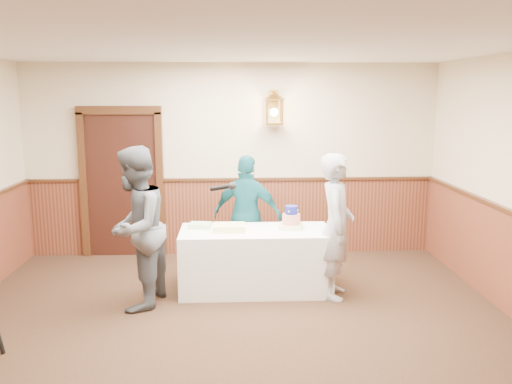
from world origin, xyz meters
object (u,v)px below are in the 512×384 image
tiered_cake (291,220)px  sheet_cake_green (200,226)px  assistant_p (248,215)px  sheet_cake_yellow (229,227)px  baker (336,226)px  display_table (255,260)px  interviewer (136,228)px

tiered_cake → sheet_cake_green: 1.11m
assistant_p → sheet_cake_yellow: bearing=89.6°
sheet_cake_green → assistant_p: size_ratio=0.16×
baker → assistant_p: baker is taller
display_table → interviewer: 1.51m
tiered_cake → baker: size_ratio=0.19×
tiered_cake → assistant_p: 0.77m
display_table → assistant_p: assistant_p is taller
sheet_cake_yellow → sheet_cake_green: (-0.35, 0.15, -0.01)m
tiered_cake → interviewer: bearing=-163.8°
display_table → sheet_cake_yellow: size_ratio=4.80×
sheet_cake_yellow → sheet_cake_green: sheet_cake_yellow is taller
sheet_cake_yellow → assistant_p: size_ratio=0.24×
tiered_cake → assistant_p: bearing=132.0°
display_table → sheet_cake_green: size_ratio=7.01×
sheet_cake_green → baker: (1.59, -0.38, 0.07)m
interviewer → tiered_cake: bearing=118.2°
sheet_cake_yellow → interviewer: bearing=-156.7°
display_table → tiered_cake: size_ratio=5.57×
sheet_cake_yellow → interviewer: 1.12m
display_table → baker: 1.07m
sheet_cake_yellow → interviewer: size_ratio=0.21×
sheet_cake_green → display_table: bearing=-11.2°
tiered_cake → sheet_cake_yellow: 0.76m
baker → display_table: bearing=85.7°
tiered_cake → baker: 0.58m
baker → sheet_cake_yellow: bearing=90.2°
display_table → tiered_cake: bearing=7.5°
display_table → assistant_p: size_ratio=1.14×
tiered_cake → sheet_cake_yellow: bearing=-174.3°
tiered_cake → baker: baker is taller
sheet_cake_green → interviewer: size_ratio=0.14×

